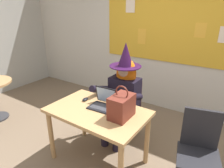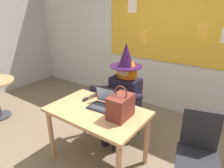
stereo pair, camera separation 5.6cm
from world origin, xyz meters
The scene contains 9 objects.
ground_plane centered at (0.00, 0.00, 0.00)m, with size 24.00×24.00×0.00m, color #75604C.
wall_back_bulletin centered at (0.00, 2.00, 1.44)m, with size 6.75×2.10×2.86m.
desk_main centered at (-0.13, 0.09, 0.64)m, with size 1.19×0.76×0.74m.
chair_at_desk centered at (-0.14, 0.81, 0.49)m, with size 0.43×0.43×0.88m.
person_costumed centered at (-0.14, 0.69, 0.78)m, with size 0.59×0.68×1.45m.
laptop centered at (-0.13, 0.20, 0.80)m, with size 0.31×0.28×0.23m.
computer_mouse centered at (-0.42, 0.21, 0.76)m, with size 0.06×0.10×0.03m, color black.
handbag centered at (0.19, 0.11, 0.88)m, with size 0.20×0.30×0.38m.
chair_extra_corner centered at (1.00, 0.35, 0.52)m, with size 0.51×0.51×0.91m.
Camera 1 is at (1.15, -1.56, 1.90)m, focal length 31.76 mm.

